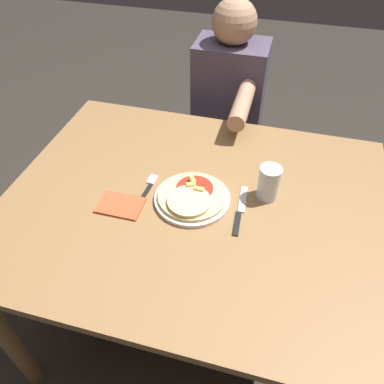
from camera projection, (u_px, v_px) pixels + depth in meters
name	position (u px, v px, depth m)	size (l,w,h in m)	color
ground_plane	(194.00, 316.00, 1.76)	(8.00, 8.00, 0.00)	#2D2823
dining_table	(194.00, 221.00, 1.30)	(1.26, 0.99, 0.77)	olive
plate	(192.00, 199.00, 1.22)	(0.25, 0.25, 0.01)	silver
pizza	(192.00, 196.00, 1.21)	(0.22, 0.22, 0.04)	#E0C689
fork	(147.00, 189.00, 1.26)	(0.03, 0.18, 0.00)	black
knife	(240.00, 211.00, 1.19)	(0.03, 0.22, 0.00)	black
drinking_glass	(269.00, 183.00, 1.20)	(0.07, 0.07, 0.12)	silver
napkin	(120.00, 205.00, 1.21)	(0.14, 0.10, 0.01)	#C6512D
person_diner	(228.00, 107.00, 1.82)	(0.32, 0.52, 1.17)	#2D2D38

